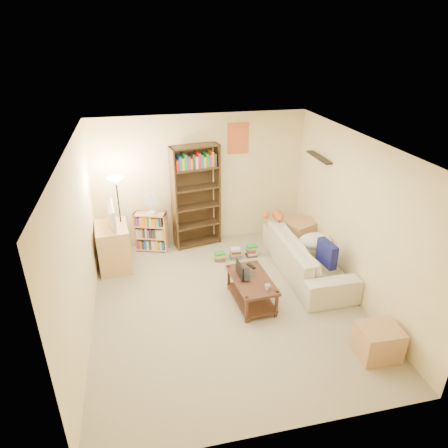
{
  "coord_description": "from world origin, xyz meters",
  "views": [
    {
      "loc": [
        -1.14,
        -4.89,
        3.8
      ],
      "look_at": [
        0.1,
        0.68,
        1.05
      ],
      "focal_mm": 32.0,
      "sensor_mm": 36.0,
      "label": 1
    }
  ],
  "objects_px": {
    "tv_stand": "(114,247)",
    "desk_fan": "(151,202)",
    "sofa": "(307,255)",
    "end_cabinet": "(378,342)",
    "laptop": "(248,275)",
    "tall_bookshelf": "(196,194)",
    "television": "(109,216)",
    "coffee_table": "(252,287)",
    "mug": "(267,287)",
    "floor_lamp": "(118,196)",
    "side_table": "(299,235)",
    "short_bookshelf": "(151,232)",
    "tabby_cat": "(275,215)"
  },
  "relations": [
    {
      "from": "mug",
      "to": "side_table",
      "type": "relative_size",
      "value": 0.18
    },
    {
      "from": "television",
      "to": "coffee_table",
      "type": "bearing_deg",
      "value": -132.08
    },
    {
      "from": "sofa",
      "to": "end_cabinet",
      "type": "height_order",
      "value": "sofa"
    },
    {
      "from": "sofa",
      "to": "mug",
      "type": "distance_m",
      "value": 1.42
    },
    {
      "from": "coffee_table",
      "to": "short_bookshelf",
      "type": "relative_size",
      "value": 1.32
    },
    {
      "from": "laptop",
      "to": "desk_fan",
      "type": "bearing_deg",
      "value": 47.86
    },
    {
      "from": "tv_stand",
      "to": "short_bookshelf",
      "type": "xyz_separation_m",
      "value": [
        0.68,
        0.48,
        -0.02
      ]
    },
    {
      "from": "television",
      "to": "tall_bookshelf",
      "type": "xyz_separation_m",
      "value": [
        1.57,
        0.53,
        0.05
      ]
    },
    {
      "from": "tall_bookshelf",
      "to": "desk_fan",
      "type": "relative_size",
      "value": 4.77
    },
    {
      "from": "short_bookshelf",
      "to": "desk_fan",
      "type": "distance_m",
      "value": 0.62
    },
    {
      "from": "tabby_cat",
      "to": "tall_bookshelf",
      "type": "xyz_separation_m",
      "value": [
        -1.39,
        0.58,
        0.31
      ]
    },
    {
      "from": "laptop",
      "to": "tall_bookshelf",
      "type": "xyz_separation_m",
      "value": [
        -0.48,
        1.99,
        0.6
      ]
    },
    {
      "from": "desk_fan",
      "to": "floor_lamp",
      "type": "distance_m",
      "value": 0.69
    },
    {
      "from": "desk_fan",
      "to": "sofa",
      "type": "bearing_deg",
      "value": -27.89
    },
    {
      "from": "mug",
      "to": "floor_lamp",
      "type": "relative_size",
      "value": 0.07
    },
    {
      "from": "desk_fan",
      "to": "floor_lamp",
      "type": "relative_size",
      "value": 0.26
    },
    {
      "from": "coffee_table",
      "to": "television",
      "type": "relative_size",
      "value": 1.51
    },
    {
      "from": "sofa",
      "to": "desk_fan",
      "type": "height_order",
      "value": "desk_fan"
    },
    {
      "from": "tabby_cat",
      "to": "laptop",
      "type": "distance_m",
      "value": 1.71
    },
    {
      "from": "desk_fan",
      "to": "floor_lamp",
      "type": "bearing_deg",
      "value": -152.54
    },
    {
      "from": "tv_stand",
      "to": "desk_fan",
      "type": "distance_m",
      "value": 1.04
    },
    {
      "from": "end_cabinet",
      "to": "short_bookshelf",
      "type": "bearing_deg",
      "value": 127.65
    },
    {
      "from": "short_bookshelf",
      "to": "side_table",
      "type": "relative_size",
      "value": 1.26
    },
    {
      "from": "coffee_table",
      "to": "television",
      "type": "bearing_deg",
      "value": 139.41
    },
    {
      "from": "short_bookshelf",
      "to": "end_cabinet",
      "type": "distance_m",
      "value": 4.37
    },
    {
      "from": "coffee_table",
      "to": "laptop",
      "type": "relative_size",
      "value": 2.47
    },
    {
      "from": "tv_stand",
      "to": "short_bookshelf",
      "type": "relative_size",
      "value": 1.04
    },
    {
      "from": "short_bookshelf",
      "to": "end_cabinet",
      "type": "xyz_separation_m",
      "value": [
        2.67,
        -3.46,
        -0.17
      ]
    },
    {
      "from": "laptop",
      "to": "short_bookshelf",
      "type": "height_order",
      "value": "short_bookshelf"
    },
    {
      "from": "mug",
      "to": "tv_stand",
      "type": "relative_size",
      "value": 0.14
    },
    {
      "from": "tall_bookshelf",
      "to": "floor_lamp",
      "type": "xyz_separation_m",
      "value": [
        -1.4,
        -0.39,
        0.24
      ]
    },
    {
      "from": "coffee_table",
      "to": "laptop",
      "type": "bearing_deg",
      "value": 104.72
    },
    {
      "from": "tabby_cat",
      "to": "mug",
      "type": "distance_m",
      "value": 1.99
    },
    {
      "from": "tv_stand",
      "to": "floor_lamp",
      "type": "bearing_deg",
      "value": 35.94
    },
    {
      "from": "tabby_cat",
      "to": "television",
      "type": "bearing_deg",
      "value": 179.17
    },
    {
      "from": "coffee_table",
      "to": "end_cabinet",
      "type": "xyz_separation_m",
      "value": [
        1.27,
        -1.44,
        -0.07
      ]
    },
    {
      "from": "desk_fan",
      "to": "tall_bookshelf",
      "type": "bearing_deg",
      "value": 6.57
    },
    {
      "from": "tall_bookshelf",
      "to": "end_cabinet",
      "type": "relative_size",
      "value": 3.81
    },
    {
      "from": "sofa",
      "to": "television",
      "type": "height_order",
      "value": "television"
    },
    {
      "from": "mug",
      "to": "tv_stand",
      "type": "height_order",
      "value": "tv_stand"
    },
    {
      "from": "sofa",
      "to": "desk_fan",
      "type": "bearing_deg",
      "value": 61.84
    },
    {
      "from": "tv_stand",
      "to": "floor_lamp",
      "type": "distance_m",
      "value": 0.91
    },
    {
      "from": "mug",
      "to": "end_cabinet",
      "type": "height_order",
      "value": "mug"
    },
    {
      "from": "tv_stand",
      "to": "tall_bookshelf",
      "type": "distance_m",
      "value": 1.78
    },
    {
      "from": "tall_bookshelf",
      "to": "television",
      "type": "bearing_deg",
      "value": -172.33
    },
    {
      "from": "mug",
      "to": "desk_fan",
      "type": "xyz_separation_m",
      "value": [
        -1.49,
        2.3,
        0.52
      ]
    },
    {
      "from": "coffee_table",
      "to": "television",
      "type": "height_order",
      "value": "television"
    },
    {
      "from": "desk_fan",
      "to": "end_cabinet",
      "type": "xyz_separation_m",
      "value": [
        2.63,
        -3.42,
        -0.78
      ]
    },
    {
      "from": "laptop",
      "to": "side_table",
      "type": "relative_size",
      "value": 0.68
    },
    {
      "from": "short_bookshelf",
      "to": "floor_lamp",
      "type": "height_order",
      "value": "floor_lamp"
    }
  ]
}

